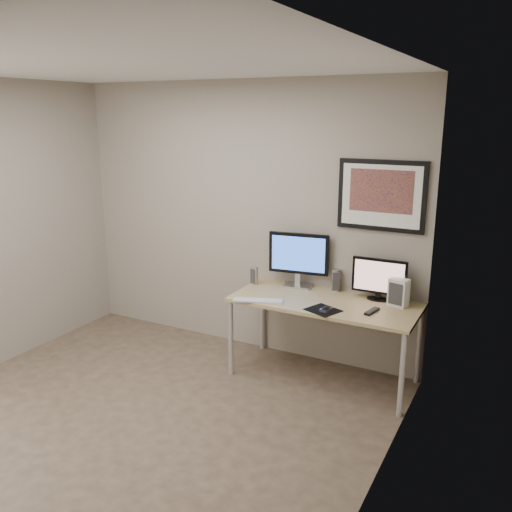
% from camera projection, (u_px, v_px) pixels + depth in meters
% --- Properties ---
extents(floor, '(3.60, 3.60, 0.00)m').
position_uv_depth(floor, '(136.00, 423.00, 4.14)').
color(floor, '#483B2D').
rests_on(floor, ground).
extents(room, '(3.60, 3.60, 3.60)m').
position_uv_depth(room, '(162.00, 202.00, 4.10)').
color(room, white).
rests_on(room, ground).
extents(desk, '(1.60, 0.70, 0.73)m').
position_uv_depth(desk, '(324.00, 308.00, 4.67)').
color(desk, olive).
rests_on(desk, floor).
extents(framed_art, '(0.75, 0.04, 0.60)m').
position_uv_depth(framed_art, '(381.00, 195.00, 4.56)').
color(framed_art, black).
rests_on(framed_art, room).
extents(monitor_large, '(0.56, 0.21, 0.51)m').
position_uv_depth(monitor_large, '(299.00, 257.00, 4.96)').
color(monitor_large, '#B1B1B6').
rests_on(monitor_large, desk).
extents(monitor_tv, '(0.47, 0.11, 0.37)m').
position_uv_depth(monitor_tv, '(379.00, 278.00, 4.62)').
color(monitor_tv, black).
rests_on(monitor_tv, desk).
extents(speaker_left, '(0.07, 0.07, 0.17)m').
position_uv_depth(speaker_left, '(255.00, 275.00, 5.10)').
color(speaker_left, '#B1B1B6').
rests_on(speaker_left, desk).
extents(speaker_right, '(0.11, 0.11, 0.20)m').
position_uv_depth(speaker_right, '(336.00, 280.00, 4.89)').
color(speaker_right, '#B1B1B6').
rests_on(speaker_right, desk).
extents(keyboard, '(0.45, 0.26, 0.02)m').
position_uv_depth(keyboard, '(258.00, 300.00, 4.64)').
color(keyboard, silver).
rests_on(keyboard, desk).
extents(mousepad, '(0.32, 0.30, 0.00)m').
position_uv_depth(mousepad, '(323.00, 310.00, 4.43)').
color(mousepad, black).
rests_on(mousepad, desk).
extents(mouse, '(0.08, 0.11, 0.03)m').
position_uv_depth(mouse, '(326.00, 309.00, 4.41)').
color(mouse, black).
rests_on(mouse, mousepad).
extents(remote, '(0.08, 0.19, 0.02)m').
position_uv_depth(remote, '(372.00, 311.00, 4.38)').
color(remote, black).
rests_on(remote, desk).
extents(fan_unit, '(0.17, 0.14, 0.23)m').
position_uv_depth(fan_unit, '(399.00, 292.00, 4.51)').
color(fan_unit, silver).
rests_on(fan_unit, desk).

